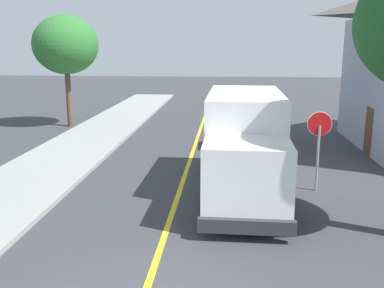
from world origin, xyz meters
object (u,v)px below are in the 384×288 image
at_px(parked_car_near, 241,133).
at_px(parked_car_mid, 242,113).
at_px(stop_sign, 319,136).
at_px(street_tree_down_block, 66,45).
at_px(box_truck, 245,139).
at_px(parked_car_far, 242,98).

distance_m(parked_car_near, parked_car_mid, 6.09).
height_order(stop_sign, street_tree_down_block, street_tree_down_block).
xyz_separation_m(box_truck, parked_car_far, (0.48, 19.34, -0.97)).
bearing_deg(stop_sign, parked_car_mid, 100.15).
xyz_separation_m(parked_car_mid, parked_car_far, (0.17, 7.33, 0.00)).
distance_m(parked_car_near, parked_car_far, 13.42).
xyz_separation_m(parked_car_mid, stop_sign, (2.10, -11.73, 1.06)).
bearing_deg(parked_car_near, parked_car_mid, 87.77).
bearing_deg(parked_car_mid, stop_sign, -79.85).
height_order(parked_car_far, street_tree_down_block, street_tree_down_block).
distance_m(parked_car_far, stop_sign, 19.19).
bearing_deg(box_truck, stop_sign, 6.54).
relative_size(box_truck, stop_sign, 2.72).
height_order(parked_car_mid, parked_car_far, same).
bearing_deg(parked_car_mid, parked_car_far, 88.65).
bearing_deg(street_tree_down_block, stop_sign, -40.90).
height_order(parked_car_near, parked_car_far, same).
xyz_separation_m(box_truck, parked_car_near, (0.07, 5.92, -0.97)).
xyz_separation_m(parked_car_far, stop_sign, (1.93, -19.06, 1.06)).
xyz_separation_m(parked_car_far, street_tree_down_block, (-10.38, -8.40, 3.93)).
bearing_deg(parked_car_near, parked_car_far, 88.25).
bearing_deg(parked_car_near, stop_sign, -67.52).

